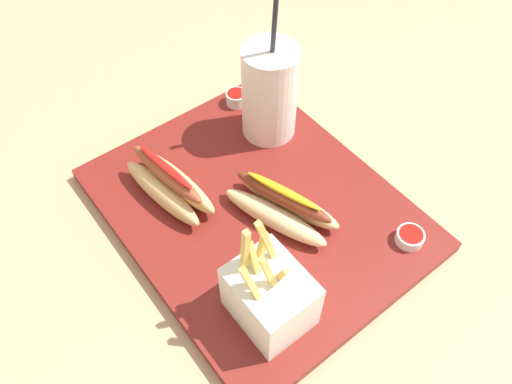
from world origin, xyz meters
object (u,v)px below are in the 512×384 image
at_px(soda_cup, 270,93).
at_px(hot_dog_2, 169,184).
at_px(fries_basket, 270,296).
at_px(ketchup_cup_2, 410,237).
at_px(ketchup_cup_1, 236,98).
at_px(hot_dog_1, 282,206).

bearing_deg(soda_cup, hot_dog_2, -84.58).
height_order(fries_basket, hot_dog_2, fries_basket).
bearing_deg(ketchup_cup_2, hot_dog_2, -140.98).
distance_m(ketchup_cup_1, ketchup_cup_2, 0.36).
bearing_deg(hot_dog_1, fries_basket, -45.65).
height_order(ketchup_cup_1, ketchup_cup_2, ketchup_cup_1).
height_order(fries_basket, ketchup_cup_1, fries_basket).
height_order(soda_cup, hot_dog_2, soda_cup).
distance_m(soda_cup, hot_dog_1, 0.18).
height_order(hot_dog_2, ketchup_cup_1, hot_dog_2).
bearing_deg(hot_dog_2, ketchup_cup_2, 39.02).
bearing_deg(ketchup_cup_1, fries_basket, -30.43).
bearing_deg(ketchup_cup_2, ketchup_cup_1, -176.51).
distance_m(fries_basket, ketchup_cup_2, 0.22).
relative_size(fries_basket, hot_dog_2, 0.97).
distance_m(soda_cup, hot_dog_2, 0.20).
bearing_deg(ketchup_cup_1, ketchup_cup_2, 3.49).
xyz_separation_m(soda_cup, fries_basket, (0.24, -0.20, -0.03)).
bearing_deg(ketchup_cup_1, hot_dog_2, -62.42).
bearing_deg(fries_basket, soda_cup, 141.38).
height_order(fries_basket, ketchup_cup_2, fries_basket).
distance_m(soda_cup, ketchup_cup_1, 0.10).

